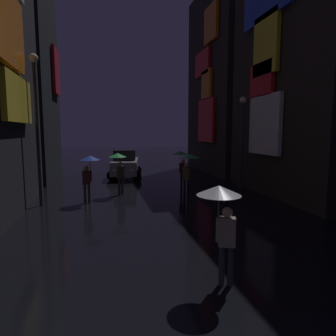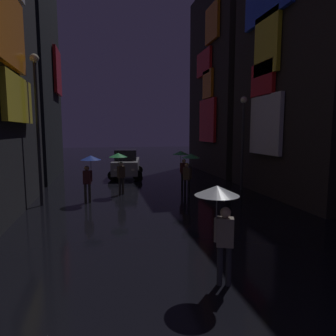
{
  "view_description": "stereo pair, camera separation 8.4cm",
  "coord_description": "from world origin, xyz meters",
  "views": [
    {
      "loc": [
        -2.51,
        -0.06,
        3.2
      ],
      "look_at": [
        0.0,
        10.79,
        1.82
      ],
      "focal_mm": 32.0,
      "sensor_mm": 36.0,
      "label": 1
    },
    {
      "loc": [
        -2.43,
        -0.08,
        3.2
      ],
      "look_at": [
        0.0,
        10.79,
        1.82
      ],
      "focal_mm": 32.0,
      "sensor_mm": 36.0,
      "label": 2
    }
  ],
  "objects": [
    {
      "name": "car_distant",
      "position": [
        -0.76,
        20.76,
        0.93
      ],
      "size": [
        2.66,
        4.33,
        1.92
      ],
      "color": "#99999E",
      "rests_on": "ground"
    },
    {
      "name": "pedestrian_midstreet_left_green",
      "position": [
        1.7,
        13.63,
        1.67
      ],
      "size": [
        0.9,
        0.9,
        2.12
      ],
      "color": "black",
      "rests_on": "ground"
    },
    {
      "name": "pedestrian_foreground_left_blue",
      "position": [
        -2.96,
        13.59,
        1.67
      ],
      "size": [
        0.9,
        0.9,
        2.12
      ],
      "color": "#38332D",
      "rests_on": "ground"
    },
    {
      "name": "pedestrian_far_right_clear",
      "position": [
        -0.13,
        5.44,
        1.67
      ],
      "size": [
        0.9,
        0.9,
        2.12
      ],
      "color": "#2D2D38",
      "rests_on": "ground"
    },
    {
      "name": "streetlamp_right_far",
      "position": [
        5.0,
        14.77,
        3.17
      ],
      "size": [
        0.36,
        0.36,
        5.01
      ],
      "color": "#2D2D33",
      "rests_on": "ground"
    },
    {
      "name": "pedestrian_midstreet_centre_green",
      "position": [
        1.87,
        15.69,
        1.67
      ],
      "size": [
        0.9,
        0.9,
        2.12
      ],
      "color": "black",
      "rests_on": "ground"
    },
    {
      "name": "building_left_far",
      "position": [
        -7.49,
        21.88,
        10.57
      ],
      "size": [
        4.25,
        7.76,
        21.13
      ],
      "color": "black",
      "rests_on": "ground"
    },
    {
      "name": "pedestrian_foreground_right_green",
      "position": [
        -1.58,
        14.89,
        1.67
      ],
      "size": [
        0.9,
        0.9,
        2.12
      ],
      "color": "#38332D",
      "rests_on": "ground"
    },
    {
      "name": "building_right_mid",
      "position": [
        7.47,
        13.06,
        6.23
      ],
      "size": [
        4.25,
        8.1,
        12.43
      ],
      "color": "#2D2826",
      "rests_on": "ground"
    },
    {
      "name": "streetlamp_left_far",
      "position": [
        -5.0,
        13.45,
        3.89
      ],
      "size": [
        0.36,
        0.36,
        6.33
      ],
      "color": "#2D2D33",
      "rests_on": "ground"
    },
    {
      "name": "building_right_far",
      "position": [
        7.48,
        22.2,
        6.99
      ],
      "size": [
        4.25,
        8.42,
        13.99
      ],
      "color": "#2D2826",
      "rests_on": "ground"
    }
  ]
}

